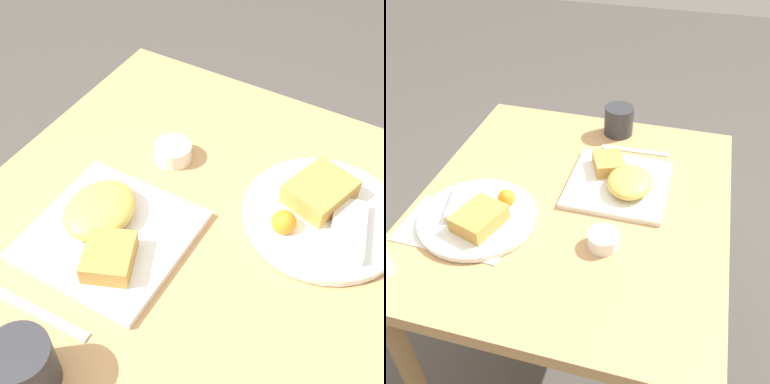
{
  "view_description": "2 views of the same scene",
  "coord_description": "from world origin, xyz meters",
  "views": [
    {
      "loc": [
        0.52,
        0.31,
        1.44
      ],
      "look_at": [
        -0.02,
        -0.01,
        0.77
      ],
      "focal_mm": 50.0,
      "sensor_mm": 36.0,
      "label": 1
    },
    {
      "loc": [
        -0.85,
        -0.25,
        1.46
      ],
      "look_at": [
        0.01,
        -0.01,
        0.73
      ],
      "focal_mm": 42.0,
      "sensor_mm": 36.0,
      "label": 2
    }
  ],
  "objects": [
    {
      "name": "plate_oval_far",
      "position": [
        -0.13,
        0.2,
        0.73
      ],
      "size": [
        0.29,
        0.29,
        0.05
      ],
      "color": "white",
      "rests_on": "menu_card"
    },
    {
      "name": "plate_square_near",
      "position": [
        0.09,
        -0.11,
        0.73
      ],
      "size": [
        0.26,
        0.26,
        0.06
      ],
      "color": "white",
      "rests_on": "dining_table"
    },
    {
      "name": "menu_card",
      "position": [
        -0.17,
        0.24,
        0.71
      ],
      "size": [
        0.18,
        0.28,
        0.0
      ],
      "rotation": [
        0.0,
        0.0,
        -0.02
      ],
      "color": "silver",
      "rests_on": "dining_table"
    },
    {
      "name": "butter_knife",
      "position": [
        0.27,
        -0.12,
        0.71
      ],
      "size": [
        0.02,
        0.2,
        0.0
      ],
      "rotation": [
        0.0,
        0.0,
        1.61
      ],
      "color": "silver",
      "rests_on": "dining_table"
    },
    {
      "name": "coffee_mug",
      "position": [
        0.36,
        -0.05,
        0.75
      ],
      "size": [
        0.09,
        0.09,
        0.09
      ],
      "color": "#2D2D33",
      "rests_on": "dining_table"
    },
    {
      "name": "sauce_ramekin",
      "position": [
        -0.13,
        -0.11,
        0.73
      ],
      "size": [
        0.07,
        0.07,
        0.04
      ],
      "color": "white",
      "rests_on": "dining_table"
    },
    {
      "name": "dining_table",
      "position": [
        0.0,
        0.0,
        0.61
      ],
      "size": [
        0.87,
        0.79,
        0.71
      ],
      "color": "tan",
      "rests_on": "ground_plane"
    },
    {
      "name": "ground_plane",
      "position": [
        0.0,
        0.0,
        0.0
      ],
      "size": [
        8.0,
        8.0,
        0.0
      ],
      "primitive_type": "plane",
      "color": "#4C4742"
    }
  ]
}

